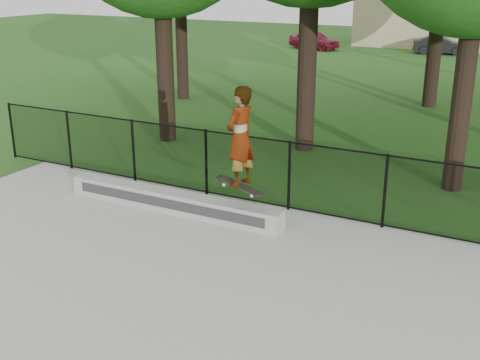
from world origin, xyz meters
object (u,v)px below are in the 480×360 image
(grind_ledge, at_px, (172,201))
(skater_airborne, at_px, (240,138))
(car_a, at_px, (314,40))
(car_b, at_px, (440,45))

(grind_ledge, bearing_deg, skater_airborne, -5.49)
(grind_ledge, height_order, skater_airborne, skater_airborne)
(car_a, distance_m, skater_airborne, 29.26)
(car_a, bearing_deg, grind_ledge, -147.10)
(car_a, height_order, skater_airborne, skater_airborne)
(grind_ledge, bearing_deg, car_b, 89.60)
(car_b, bearing_deg, car_a, 89.00)
(car_b, height_order, skater_airborne, skater_airborne)
(car_b, xyz_separation_m, skater_airborne, (1.50, -29.00, 1.36))
(grind_ledge, distance_m, skater_airborne, 2.36)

